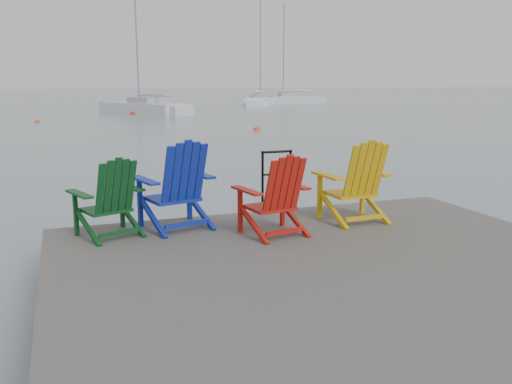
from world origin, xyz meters
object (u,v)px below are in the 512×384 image
object	(u,v)px
chair_green	(110,197)
handrail	(277,175)
sailboat_mid	(260,102)
buoy_a	(257,130)
chair_yellow	(356,181)
sailboat_far	(287,100)
chair_blue	(177,185)
buoy_d	(133,114)
chair_red	(276,195)
buoy_b	(38,122)
buoy_c	(167,114)
sailboat_near	(143,109)

from	to	relation	value
chair_green	handrail	bearing A→B (deg)	-6.08
sailboat_mid	buoy_a	bearing A→B (deg)	-84.80
chair_yellow	sailboat_far	bearing A→B (deg)	65.73
chair_blue	buoy_a	distance (m)	20.43
buoy_d	chair_red	bearing A→B (deg)	-94.41
buoy_a	buoy_b	bearing A→B (deg)	138.10
handrail	sailboat_far	bearing A→B (deg)	66.79
chair_green	chair_blue	xyz separation A→B (m)	(0.85, 0.10, 0.08)
buoy_c	chair_green	bearing A→B (deg)	-101.75
chair_green	sailboat_mid	xyz separation A→B (m)	(19.18, 46.71, -0.64)
buoy_a	buoy_b	xyz separation A→B (m)	(-10.52, 9.44, 0.00)
chair_blue	buoy_b	xyz separation A→B (m)	(-2.62, 28.25, -1.08)
buoy_d	chair_yellow	bearing A→B (deg)	-92.38
sailboat_far	buoy_c	size ratio (longest dim) A/B	31.89
sailboat_near	buoy_d	xyz separation A→B (m)	(-0.93, -0.96, -0.35)
chair_blue	buoy_c	size ratio (longest dim) A/B	3.35
chair_blue	chair_yellow	size ratio (longest dim) A/B	1.03
buoy_a	buoy_d	bearing A→B (deg)	104.27
handrail	buoy_d	xyz separation A→B (m)	(2.24, 34.37, -1.04)
buoy_a	handrail	bearing A→B (deg)	-109.06
chair_green	sailboat_far	bearing A→B (deg)	44.88
buoy_c	chair_yellow	bearing A→B (deg)	-96.49
buoy_b	buoy_c	size ratio (longest dim) A/B	0.94
buoy_a	buoy_c	xyz separation A→B (m)	(-1.59, 15.58, 0.00)
handrail	buoy_a	xyz separation A→B (m)	(6.32, 18.31, -1.04)
buoy_d	buoy_c	bearing A→B (deg)	-10.92
chair_yellow	buoy_b	world-z (taller)	chair_yellow
chair_green	buoy_b	world-z (taller)	chair_green
sailboat_mid	sailboat_far	distance (m)	5.18
handrail	sailboat_mid	bearing A→B (deg)	70.05
handrail	buoy_d	size ratio (longest dim) A/B	2.31
chair_blue	chair_red	bearing A→B (deg)	-47.89
sailboat_mid	buoy_b	bearing A→B (deg)	-113.02
sailboat_near	buoy_d	size ratio (longest dim) A/B	32.07
sailboat_near	buoy_c	world-z (taller)	sailboat_near
sailboat_far	buoy_d	world-z (taller)	sailboat_far
chair_red	sailboat_near	world-z (taller)	sailboat_near
chair_blue	sailboat_mid	bearing A→B (deg)	54.44
chair_yellow	buoy_b	size ratio (longest dim) A/B	3.45
chair_green	buoy_b	xyz separation A→B (m)	(-1.76, 28.35, -1.00)
handrail	buoy_a	bearing A→B (deg)	70.94
chair_yellow	buoy_c	world-z (taller)	chair_yellow
sailboat_near	buoy_a	distance (m)	17.32
sailboat_near	buoy_a	size ratio (longest dim) A/B	36.55
chair_blue	buoy_d	xyz separation A→B (m)	(3.82, 34.87, -1.08)
chair_blue	sailboat_mid	world-z (taller)	sailboat_mid
handrail	chair_red	xyz separation A→B (m)	(-0.51, -1.22, -0.03)
buoy_a	chair_green	bearing A→B (deg)	-114.87
buoy_a	buoy_b	world-z (taller)	buoy_a
chair_blue	buoy_b	size ratio (longest dim) A/B	3.56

